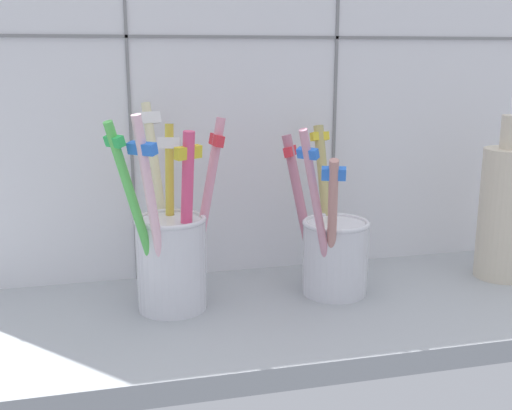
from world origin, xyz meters
TOP-DOWN VIEW (x-y plane):
  - counter_slab at (0.00, 0.00)cm, footprint 64.00×22.00cm
  - tile_wall_back at (0.00, 12.00)cm, footprint 64.00×2.20cm
  - toothbrush_cup_left at (-7.91, 2.41)cm, footprint 10.87×12.64cm
  - toothbrush_cup_right at (7.67, 2.49)cm, footprint 8.81×12.12cm
  - ceramic_vase at (26.55, 2.58)cm, footprint 5.40×5.40cm

SIDE VIEW (x-z plane):
  - counter_slab at x=0.00cm, z-range 0.00..2.00cm
  - toothbrush_cup_right at x=7.67cm, z-range -1.93..14.94cm
  - toothbrush_cup_left at x=-7.91cm, z-range -1.70..16.71cm
  - ceramic_vase at x=26.55cm, z-range 0.74..17.67cm
  - tile_wall_back at x=0.00cm, z-range 0.00..45.00cm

